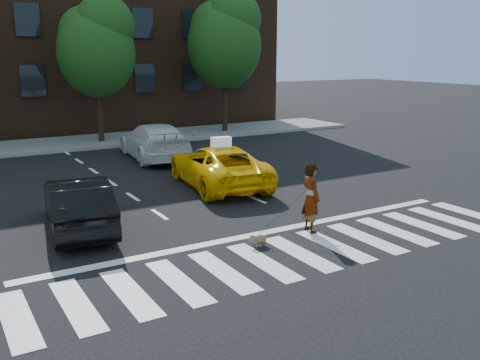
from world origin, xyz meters
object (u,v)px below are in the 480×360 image
object	(u,v)px
tree_right	(225,36)
white_suv	(154,141)
taxi	(218,166)
black_sedan	(78,204)
woman	(311,198)
tree_mid	(97,43)
dog	(258,239)

from	to	relation	value
tree_right	white_suv	distance (m)	9.12
white_suv	taxi	bearing A→B (deg)	96.89
tree_right	black_sedan	distance (m)	17.69
black_sedan	woman	xyz separation A→B (m)	(4.99, -3.16, 0.20)
tree_mid	black_sedan	size ratio (longest dim) A/B	1.71
tree_mid	tree_right	world-z (taller)	tree_right
tree_right	black_sedan	size ratio (longest dim) A/B	1.86
tree_mid	woman	distance (m)	16.39
taxi	woman	size ratio (longest dim) A/B	2.82
woman	dog	size ratio (longest dim) A/B	3.32
dog	black_sedan	bearing A→B (deg)	134.68
woman	dog	xyz separation A→B (m)	(-1.71, -0.23, -0.71)
tree_right	dog	bearing A→B (deg)	-116.70
tree_mid	black_sedan	world-z (taller)	tree_mid
tree_right	tree_mid	bearing A→B (deg)	180.00
taxi	black_sedan	world-z (taller)	taxi
taxi	tree_right	bearing A→B (deg)	-112.35
tree_mid	tree_right	distance (m)	7.01
tree_mid	tree_right	bearing A→B (deg)	-0.00
tree_right	woman	size ratio (longest dim) A/B	4.35
taxi	black_sedan	xyz separation A→B (m)	(-5.25, -2.21, -0.01)
taxi	dog	world-z (taller)	taxi
tree_mid	white_suv	world-z (taller)	tree_mid
black_sedan	woman	size ratio (longest dim) A/B	2.35
tree_mid	black_sedan	distance (m)	14.10
taxi	white_suv	size ratio (longest dim) A/B	0.96
tree_mid	white_suv	distance (m)	6.46
tree_mid	white_suv	size ratio (longest dim) A/B	1.37
tree_mid	black_sedan	bearing A→B (deg)	-109.01
taxi	dog	bearing A→B (deg)	78.43
taxi	black_sedan	bearing A→B (deg)	30.71
tree_mid	woman	bearing A→B (deg)	-87.84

